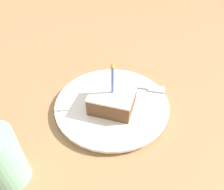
{
  "coord_description": "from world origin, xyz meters",
  "views": [
    {
      "loc": [
        -0.36,
        -0.12,
        0.4
      ],
      "look_at": [
        0.02,
        -0.01,
        0.04
      ],
      "focal_mm": 35.0,
      "sensor_mm": 36.0,
      "label": 1
    }
  ],
  "objects_px": {
    "cake_slice": "(113,99)",
    "fork": "(135,86)",
    "plate": "(112,104)",
    "bottle": "(0,157)"
  },
  "relations": [
    {
      "from": "cake_slice",
      "to": "plate",
      "type": "bearing_deg",
      "value": 21.83
    },
    {
      "from": "cake_slice",
      "to": "fork",
      "type": "relative_size",
      "value": 0.69
    },
    {
      "from": "plate",
      "to": "bottle",
      "type": "relative_size",
      "value": 1.67
    },
    {
      "from": "fork",
      "to": "bottle",
      "type": "height_order",
      "value": "bottle"
    },
    {
      "from": "bottle",
      "to": "fork",
      "type": "bearing_deg",
      "value": -29.99
    },
    {
      "from": "cake_slice",
      "to": "fork",
      "type": "bearing_deg",
      "value": -23.36
    },
    {
      "from": "plate",
      "to": "cake_slice",
      "type": "relative_size",
      "value": 2.21
    },
    {
      "from": "plate",
      "to": "fork",
      "type": "distance_m",
      "value": 0.09
    },
    {
      "from": "fork",
      "to": "bottle",
      "type": "xyz_separation_m",
      "value": [
        -0.31,
        0.18,
        0.05
      ]
    },
    {
      "from": "cake_slice",
      "to": "fork",
      "type": "height_order",
      "value": "cake_slice"
    }
  ]
}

